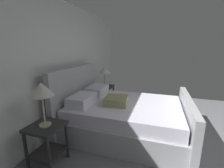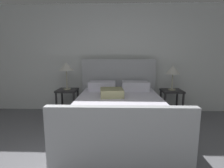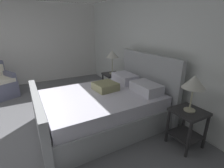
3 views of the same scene
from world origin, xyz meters
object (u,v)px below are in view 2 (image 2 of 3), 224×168
Objects in this scene: bed at (119,112)px; nightstand_right at (171,99)px; nightstand_left at (68,98)px; table_lamp_left at (66,67)px; table_lamp_right at (173,70)px.

bed is 1.42m from nightstand_right.
bed reaches higher than nightstand_left.
nightstand_right is 1.00× the size of table_lamp_left.
table_lamp_right is at bearing 35.31° from bed.
table_lamp_left reaches higher than table_lamp_right.
table_lamp_left is (-2.32, -0.03, 0.69)m from nightstand_right.
nightstand_right is 1.00× the size of nightstand_left.
nightstand_left is 1.00× the size of table_lamp_left.
table_lamp_right reaches higher than nightstand_right.
bed reaches higher than table_lamp_right.
nightstand_right is 2.32m from nightstand_left.
bed is 3.76× the size of nightstand_right.
table_lamp_left is at bearing 145.51° from bed.
table_lamp_right is at bearing 0.68° from nightstand_left.
table_lamp_right reaches higher than nightstand_left.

